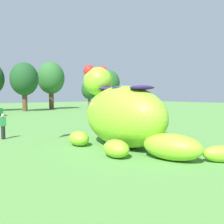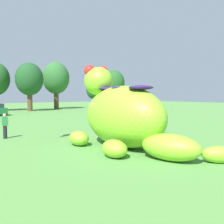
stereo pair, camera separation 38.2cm
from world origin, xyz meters
The scene contains 8 objects.
ground_plane centered at (0.00, 0.00, 0.00)m, with size 160.00×160.00×0.00m, color #568E42.
giant_inflatable_creature centered at (0.04, -0.73, 1.80)m, with size 5.03×9.63×4.92m.
tree_centre_right centered at (6.07, 32.90, 5.79)m, with size 4.98×4.98×8.85m.
tree_mid_right centered at (12.54, 35.69, 6.41)m, with size 5.52×5.52×9.79m.
tree_right centered at (20.92, 34.06, 4.08)m, with size 3.52×3.52×6.24m.
tree_far_right centered at (27.44, 34.98, 5.87)m, with size 5.05×5.05×8.97m.
spectator_by_cars centered at (-4.69, 6.08, 0.85)m, with size 0.38×0.26×1.71m.
spectator_wandering centered at (2.78, 5.22, 0.85)m, with size 0.38×0.26×1.71m.
Camera 2 is at (-8.73, -11.08, 2.97)m, focal length 38.26 mm.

